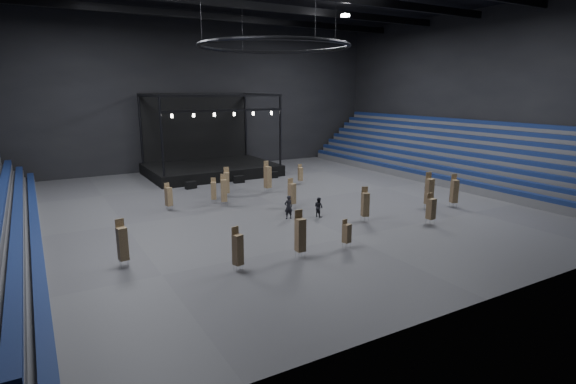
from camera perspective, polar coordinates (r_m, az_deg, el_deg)
floor at (r=38.81m, az=-1.66°, el=-1.47°), size 50.00×50.00×0.00m
wall_back at (r=56.97m, az=-12.04°, el=12.01°), size 50.00×0.20×18.00m
wall_front at (r=21.55m, az=26.21°, el=9.90°), size 50.00×0.20×18.00m
wall_right at (r=54.12m, az=22.75°, el=11.27°), size 0.20×42.00×18.00m
bleachers_right at (r=53.10m, az=20.71°, el=3.52°), size 7.20×40.00×6.40m
stage at (r=53.10m, az=-10.05°, el=3.86°), size 14.00×10.00×9.20m
truss_ring at (r=37.74m, az=-1.80°, el=18.03°), size 12.30×12.30×5.15m
flight_case_left at (r=45.51m, az=-12.25°, el=0.86°), size 1.20×0.82×0.73m
flight_case_mid at (r=47.56m, az=-6.26°, el=1.62°), size 1.16×0.64×0.75m
flight_case_right at (r=49.93m, az=-1.92°, el=2.20°), size 1.17×0.82×0.71m
chair_stack_0 at (r=46.62m, az=1.58°, el=2.34°), size 0.48×0.48×2.06m
chair_stack_1 at (r=42.69m, az=-2.61°, el=1.97°), size 0.64×0.64×3.02m
chair_stack_2 at (r=39.15m, az=-9.42°, el=0.22°), size 0.57×0.57×2.22m
chair_stack_3 at (r=28.10m, az=7.46°, el=-5.15°), size 0.51×0.51×1.81m
chair_stack_4 at (r=37.65m, az=-14.93°, el=-0.51°), size 0.58×0.58×2.26m
chair_stack_5 at (r=34.14m, az=17.69°, el=-1.97°), size 0.54×0.54×2.31m
chair_stack_6 at (r=33.78m, az=9.78°, el=-1.49°), size 0.61×0.61×2.62m
chair_stack_7 at (r=41.10m, az=-7.79°, el=1.26°), size 0.65×0.65×2.78m
chair_stack_8 at (r=26.47m, az=-20.29°, el=-6.08°), size 0.56×0.56×2.73m
chair_stack_9 at (r=38.03m, az=-8.15°, el=0.26°), size 0.62×0.62×2.73m
chair_stack_10 at (r=24.46m, az=-6.41°, el=-7.18°), size 0.57×0.57×2.49m
chair_stack_11 at (r=36.82m, az=0.49°, el=-0.14°), size 0.58×0.58×2.54m
chair_stack_12 at (r=39.67m, az=20.36°, el=0.15°), size 0.62×0.62×2.81m
chair_stack_13 at (r=26.12m, az=1.56°, el=-5.36°), size 0.52×0.52×2.87m
chair_stack_14 at (r=38.31m, az=17.50°, el=0.15°), size 0.63×0.63×3.09m
man_center at (r=34.07m, az=0.06°, el=-1.93°), size 0.68×0.46×1.82m
crew_member at (r=34.73m, az=3.91°, el=-1.92°), size 0.71×0.84×1.53m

